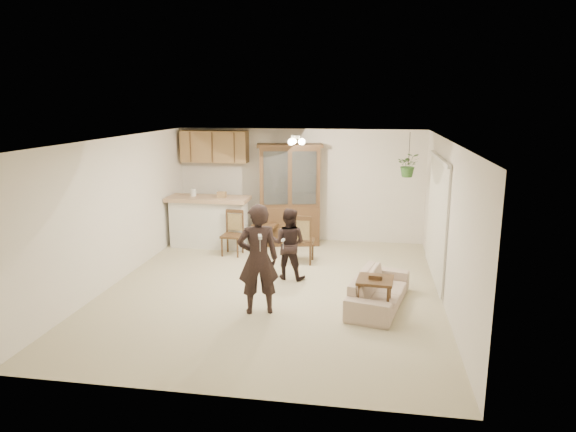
# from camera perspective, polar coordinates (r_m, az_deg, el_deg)

# --- Properties ---
(floor) EXTENTS (6.50, 6.50, 0.00)m
(floor) POSITION_cam_1_polar(r_m,az_deg,el_deg) (8.74, -1.70, -8.09)
(floor) COLOR #B9B08C
(floor) RESTS_ON ground
(ceiling) EXTENTS (5.50, 6.50, 0.02)m
(ceiling) POSITION_cam_1_polar(r_m,az_deg,el_deg) (8.19, -1.82, 8.49)
(ceiling) COLOR white
(ceiling) RESTS_ON wall_back
(wall_back) EXTENTS (5.50, 0.02, 2.50)m
(wall_back) POSITION_cam_1_polar(r_m,az_deg,el_deg) (11.52, 1.31, 3.45)
(wall_back) COLOR silver
(wall_back) RESTS_ON ground
(wall_front) EXTENTS (5.50, 0.02, 2.50)m
(wall_front) POSITION_cam_1_polar(r_m,az_deg,el_deg) (5.35, -8.44, -7.69)
(wall_front) COLOR silver
(wall_front) RESTS_ON ground
(wall_left) EXTENTS (0.02, 6.50, 2.50)m
(wall_left) POSITION_cam_1_polar(r_m,az_deg,el_deg) (9.29, -18.66, 0.53)
(wall_left) COLOR silver
(wall_left) RESTS_ON ground
(wall_right) EXTENTS (0.02, 6.50, 2.50)m
(wall_right) POSITION_cam_1_polar(r_m,az_deg,el_deg) (8.31, 17.19, -0.74)
(wall_right) COLOR silver
(wall_right) RESTS_ON ground
(breakfast_bar) EXTENTS (1.60, 0.55, 1.00)m
(breakfast_bar) POSITION_cam_1_polar(r_m,az_deg,el_deg) (11.22, -8.75, -0.86)
(breakfast_bar) COLOR silver
(breakfast_bar) RESTS_ON floor
(bar_top) EXTENTS (1.75, 0.70, 0.08)m
(bar_top) POSITION_cam_1_polar(r_m,az_deg,el_deg) (11.11, -8.84, 1.90)
(bar_top) COLOR #A28161
(bar_top) RESTS_ON breakfast_bar
(upper_cabinets) EXTENTS (1.50, 0.34, 0.70)m
(upper_cabinets) POSITION_cam_1_polar(r_m,az_deg,el_deg) (11.66, -8.16, 7.65)
(upper_cabinets) COLOR brown
(upper_cabinets) RESTS_ON wall_back
(vertical_blinds) EXTENTS (0.06, 2.30, 2.10)m
(vertical_blinds) POSITION_cam_1_polar(r_m,az_deg,el_deg) (9.21, 16.15, -0.36)
(vertical_blinds) COLOR beige
(vertical_blinds) RESTS_ON wall_right
(ceiling_fixture) EXTENTS (0.36, 0.36, 0.20)m
(ceiling_fixture) POSITION_cam_1_polar(r_m,az_deg,el_deg) (9.34, 0.82, 8.40)
(ceiling_fixture) COLOR #FFEBBF
(ceiling_fixture) RESTS_ON ceiling
(hanging_plant) EXTENTS (0.43, 0.37, 0.48)m
(hanging_plant) POSITION_cam_1_polar(r_m,az_deg,el_deg) (10.52, 13.24, 5.53)
(hanging_plant) COLOR #284F1F
(hanging_plant) RESTS_ON ceiling
(plant_cord) EXTENTS (0.01, 0.01, 0.65)m
(plant_cord) POSITION_cam_1_polar(r_m,az_deg,el_deg) (10.48, 13.33, 7.29)
(plant_cord) COLOR black
(plant_cord) RESTS_ON ceiling
(sofa) EXTENTS (1.13, 1.99, 0.73)m
(sofa) POSITION_cam_1_polar(r_m,az_deg,el_deg) (8.06, 10.09, -7.33)
(sofa) COLOR beige
(sofa) RESTS_ON floor
(adult) EXTENTS (0.75, 0.61, 1.80)m
(adult) POSITION_cam_1_polar(r_m,az_deg,el_deg) (7.54, -3.35, -4.30)
(adult) COLOR black
(adult) RESTS_ON floor
(child) EXTENTS (0.73, 0.61, 1.35)m
(child) POSITION_cam_1_polar(r_m,az_deg,el_deg) (9.05, 0.08, -2.86)
(child) COLOR black
(child) RESTS_ON floor
(china_hutch) EXTENTS (1.47, 0.80, 2.20)m
(china_hutch) POSITION_cam_1_polar(r_m,az_deg,el_deg) (11.16, 0.17, 2.30)
(china_hutch) COLOR #311F12
(china_hutch) RESTS_ON floor
(side_table) EXTENTS (0.56, 0.56, 0.63)m
(side_table) POSITION_cam_1_polar(r_m,az_deg,el_deg) (7.73, 9.59, -8.79)
(side_table) COLOR #311F12
(side_table) RESTS_ON floor
(chair_bar) EXTENTS (0.43, 0.43, 0.91)m
(chair_bar) POSITION_cam_1_polar(r_m,az_deg,el_deg) (10.59, -6.19, -2.96)
(chair_bar) COLOR #311F12
(chair_bar) RESTS_ON floor
(chair_hutch_left) EXTENTS (0.60, 0.60, 1.14)m
(chair_hutch_left) POSITION_cam_1_polar(r_m,az_deg,el_deg) (11.09, -2.37, -1.83)
(chair_hutch_left) COLOR #311F12
(chair_hutch_left) RESTS_ON floor
(chair_hutch_right) EXTENTS (0.44, 0.44, 0.97)m
(chair_hutch_right) POSITION_cam_1_polar(r_m,az_deg,el_deg) (10.05, 1.61, -3.65)
(chair_hutch_right) COLOR #311F12
(chair_hutch_right) RESTS_ON floor
(controller_adult) EXTENTS (0.08, 0.15, 0.04)m
(controller_adult) POSITION_cam_1_polar(r_m,az_deg,el_deg) (7.06, -3.13, -2.32)
(controller_adult) COLOR white
(controller_adult) RESTS_ON adult
(controller_child) EXTENTS (0.05, 0.11, 0.03)m
(controller_child) POSITION_cam_1_polar(r_m,az_deg,el_deg) (8.75, -0.55, -2.68)
(controller_child) COLOR white
(controller_child) RESTS_ON child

